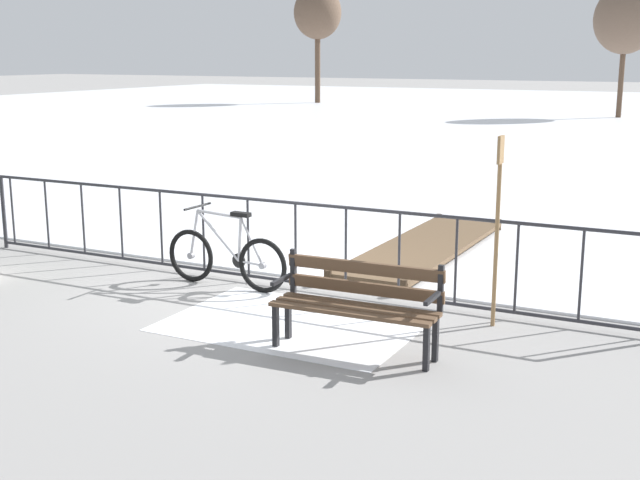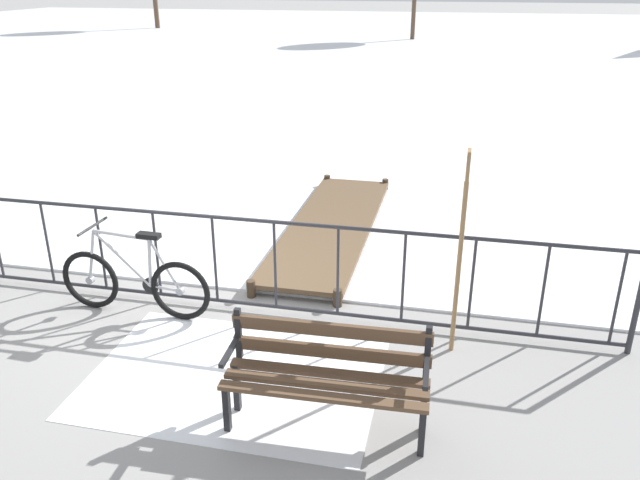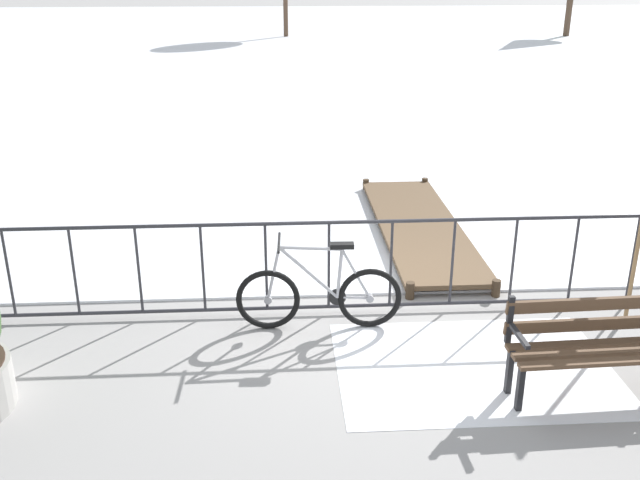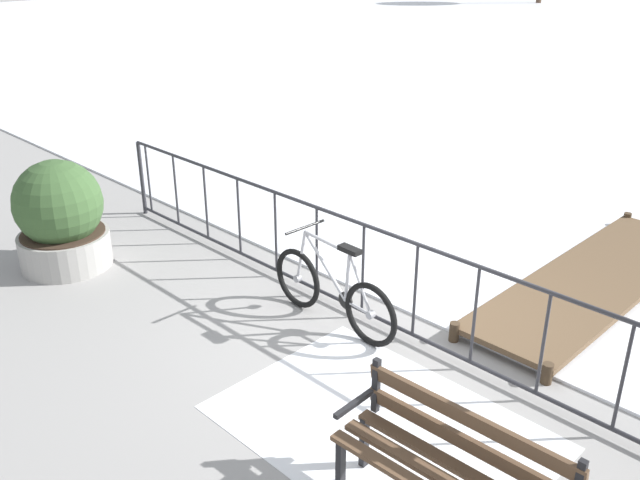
# 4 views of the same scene
# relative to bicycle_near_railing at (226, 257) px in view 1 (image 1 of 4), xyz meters

# --- Properties ---
(ground_plane) EXTENTS (160.00, 160.00, 0.00)m
(ground_plane) POSITION_rel_bicycle_near_railing_xyz_m (0.45, 0.32, -0.37)
(ground_plane) COLOR gray
(frozen_pond) EXTENTS (80.00, 56.00, 0.03)m
(frozen_pond) POSITION_rel_bicycle_near_railing_xyz_m (0.45, 28.72, -0.35)
(frozen_pond) COLOR white
(frozen_pond) RESTS_ON ground
(snow_patch) EXTENTS (2.59, 1.84, 0.01)m
(snow_patch) POSITION_rel_bicycle_near_railing_xyz_m (1.41, -0.88, -0.36)
(snow_patch) COLOR white
(snow_patch) RESTS_ON ground
(railing_fence) EXTENTS (9.06, 0.06, 1.07)m
(railing_fence) POSITION_rel_bicycle_near_railing_xyz_m (0.45, 0.32, 0.19)
(railing_fence) COLOR #2D2D33
(railing_fence) RESTS_ON ground
(bicycle_near_railing) EXTENTS (1.71, 0.52, 0.97)m
(bicycle_near_railing) POSITION_rel_bicycle_near_railing_xyz_m (0.00, 0.00, 0.00)
(bicycle_near_railing) COLOR black
(bicycle_near_railing) RESTS_ON ground
(park_bench) EXTENTS (1.62, 0.54, 0.89)m
(park_bench) POSITION_rel_bicycle_near_railing_xyz_m (2.35, -1.32, 0.14)
(park_bench) COLOR brown
(park_bench) RESTS_ON ground
(oar_upright) EXTENTS (0.04, 0.16, 1.98)m
(oar_upright) POSITION_rel_bicycle_near_railing_xyz_m (3.30, 0.01, 0.77)
(oar_upright) COLOR #937047
(oar_upright) RESTS_ON ground
(wooden_dock) EXTENTS (1.10, 4.18, 0.20)m
(wooden_dock) POSITION_rel_bicycle_near_railing_xyz_m (1.56, 2.66, -0.25)
(wooden_dock) COLOR brown
(wooden_dock) RESTS_ON ground
(tree_far_west) EXTENTS (2.67, 2.67, 5.67)m
(tree_far_west) POSITION_rel_bicycle_near_railing_xyz_m (0.21, 30.78, 3.81)
(tree_far_west) COLOR brown
(tree_far_west) RESTS_ON ground
(tree_centre) EXTENTS (2.65, 2.65, 6.45)m
(tree_centre) POSITION_rel_bicycle_near_railing_xyz_m (-16.66, 34.77, 4.56)
(tree_centre) COLOR brown
(tree_centre) RESTS_ON ground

